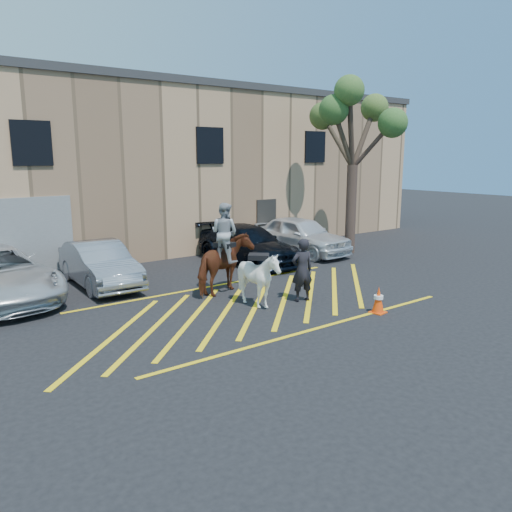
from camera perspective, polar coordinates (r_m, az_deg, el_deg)
ground at (r=14.57m, az=-0.67°, el=-5.31°), size 90.00×90.00×0.00m
car_silver_sedan at (r=16.99m, az=-17.44°, el=-0.91°), size 1.64×4.41×1.44m
car_blue_suv at (r=19.76m, az=-0.95°, el=1.34°), size 2.22×5.13×1.47m
car_white_suv at (r=21.62m, az=5.09°, el=2.38°), size 2.27×4.90×1.62m
handler at (r=14.53m, az=5.29°, el=-1.61°), size 0.76×0.59×1.86m
warehouse at (r=24.68m, az=-17.57°, el=9.64°), size 32.42×10.20×7.30m
hatching_zone at (r=14.34m, az=0.04°, el=-5.57°), size 12.60×5.12×0.01m
mounted_bay at (r=15.32m, az=-3.60°, el=-0.14°), size 2.33×1.74×2.80m
saddled_white at (r=13.94m, az=0.31°, el=-2.59°), size 1.96×1.97×1.62m
traffic_cone at (r=13.92m, az=13.82°, el=-4.88°), size 0.43×0.43×0.73m
tree at (r=21.94m, az=11.15°, el=15.13°), size 3.99×4.37×7.31m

